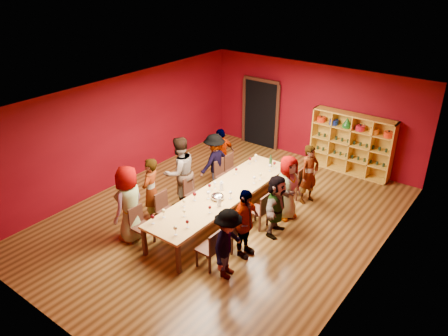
{
  "coord_description": "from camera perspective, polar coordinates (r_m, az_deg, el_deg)",
  "views": [
    {
      "loc": [
        5.48,
        -7.25,
        5.89
      ],
      "look_at": [
        -0.29,
        0.39,
        1.15
      ],
      "focal_mm": 35.0,
      "sensor_mm": 36.0,
      "label": 1
    }
  ],
  "objects": [
    {
      "name": "chair_person_left_3",
      "position": [
        11.84,
        -0.23,
        -0.77
      ],
      "size": [
        0.42,
        0.42,
        0.89
      ],
      "color": "#321910",
      "rests_on": "ground"
    },
    {
      "name": "chair_person_right_2",
      "position": [
        10.3,
        4.83,
        -5.37
      ],
      "size": [
        0.42,
        0.42,
        0.89
      ],
      "color": "#321910",
      "rests_on": "ground"
    },
    {
      "name": "chair_person_right_4",
      "position": [
        11.64,
        9.54,
        -1.66
      ],
      "size": [
        0.42,
        0.42,
        0.89
      ],
      "color": "#321910",
      "rests_on": "ground"
    },
    {
      "name": "person_right_1",
      "position": [
        9.22,
        2.66,
        -7.24
      ],
      "size": [
        0.47,
        0.95,
        1.59
      ],
      "primitive_type": "imported",
      "rotation": [
        0.0,
        0.0,
        1.52
      ],
      "color": "#161E3C",
      "rests_on": "ground"
    },
    {
      "name": "shelving_unit",
      "position": [
        13.21,
        16.35,
        3.42
      ],
      "size": [
        2.4,
        0.4,
        1.8
      ],
      "color": "gold",
      "rests_on": "ground"
    },
    {
      "name": "doorway",
      "position": [
        14.57,
        4.89,
        7.14
      ],
      "size": [
        1.4,
        0.17,
        2.3
      ],
      "color": "black",
      "rests_on": "ground"
    },
    {
      "name": "wine_glass_0",
      "position": [
        9.49,
        -7.91,
        -5.62
      ],
      "size": [
        0.09,
        0.09,
        0.22
      ],
      "color": "white",
      "rests_on": "tasting_table"
    },
    {
      "name": "wine_glass_16",
      "position": [
        9.49,
        -5.22,
        -5.65
      ],
      "size": [
        0.07,
        0.07,
        0.18
      ],
      "color": "white",
      "rests_on": "tasting_table"
    },
    {
      "name": "spittoon_bowl",
      "position": [
        10.11,
        -0.86,
        -3.76
      ],
      "size": [
        0.31,
        0.31,
        0.17
      ],
      "primitive_type": "ellipsoid",
      "color": "silver",
      "rests_on": "tasting_table"
    },
    {
      "name": "chair_person_right_0",
      "position": [
        9.04,
        -1.66,
        -10.34
      ],
      "size": [
        0.42,
        0.42,
        0.89
      ],
      "color": "#321910",
      "rests_on": "ground"
    },
    {
      "name": "wine_glass_14",
      "position": [
        9.83,
        -5.25,
        -4.35
      ],
      "size": [
        0.08,
        0.08,
        0.2
      ],
      "color": "white",
      "rests_on": "tasting_table"
    },
    {
      "name": "person_right_3",
      "position": [
        10.61,
        8.26,
        -2.54
      ],
      "size": [
        0.63,
        0.88,
        1.63
      ],
      "primitive_type": "imported",
      "rotation": [
        0.0,
        0.0,
        1.3
      ],
      "color": "#D89192",
      "rests_on": "ground"
    },
    {
      "name": "chair_person_left_1",
      "position": [
        10.39,
        -7.72,
        -5.23
      ],
      "size": [
        0.42,
        0.42,
        0.89
      ],
      "color": "#321910",
      "rests_on": "ground"
    },
    {
      "name": "chair_person_right_1",
      "position": [
        9.52,
        1.2,
        -8.17
      ],
      "size": [
        0.42,
        0.42,
        0.89
      ],
      "color": "#321910",
      "rests_on": "ground"
    },
    {
      "name": "wine_glass_2",
      "position": [
        11.43,
        6.02,
        0.27
      ],
      "size": [
        0.08,
        0.08,
        0.2
      ],
      "color": "white",
      "rests_on": "tasting_table"
    },
    {
      "name": "person_right_4",
      "position": [
        11.39,
        11.07,
        -0.81
      ],
      "size": [
        0.58,
        0.68,
        1.58
      ],
      "primitive_type": "imported",
      "rotation": [
        0.0,
        0.0,
        1.24
      ],
      "color": "tan",
      "rests_on": "ground"
    },
    {
      "name": "room_shell",
      "position": [
        10.1,
        -0.02,
        0.56
      ],
      "size": [
        7.1,
        9.1,
        3.04
      ],
      "color": "#4F3415",
      "rests_on": "ground"
    },
    {
      "name": "wine_glass_18",
      "position": [
        10.04,
        -3.87,
        -3.47
      ],
      "size": [
        0.09,
        0.09,
        0.22
      ],
      "color": "white",
      "rests_on": "tasting_table"
    },
    {
      "name": "wine_glass_5",
      "position": [
        10.1,
        -2.08,
        -3.29
      ],
      "size": [
        0.08,
        0.08,
        0.21
      ],
      "color": "white",
      "rests_on": "tasting_table"
    },
    {
      "name": "wine_glass_4",
      "position": [
        11.6,
        6.61,
        0.59
      ],
      "size": [
        0.08,
        0.08,
        0.19
      ],
      "color": "white",
      "rests_on": "tasting_table"
    },
    {
      "name": "wine_glass_17",
      "position": [
        10.1,
        0.85,
        -3.28
      ],
      "size": [
        0.08,
        0.08,
        0.21
      ],
      "color": "white",
      "rests_on": "tasting_table"
    },
    {
      "name": "person_right_0",
      "position": [
        8.67,
        0.54,
        -9.91
      ],
      "size": [
        0.61,
        1.06,
        1.53
      ],
      "primitive_type": "imported",
      "rotation": [
        0.0,
        0.0,
        1.79
      ],
      "color": "silver",
      "rests_on": "ground"
    },
    {
      "name": "wine_glass_9",
      "position": [
        10.54,
        -1.21,
        -2.01
      ],
      "size": [
        0.08,
        0.08,
        0.19
      ],
      "color": "white",
      "rests_on": "tasting_table"
    },
    {
      "name": "person_left_1",
      "position": [
        10.49,
        -9.52,
        -2.92
      ],
      "size": [
        0.62,
        0.72,
        1.65
      ],
      "primitive_type": "imported",
      "rotation": [
        0.0,
        0.0,
        -1.22
      ],
      "color": "#525257",
      "rests_on": "ground"
    },
    {
      "name": "chair_person_left_0",
      "position": [
        9.93,
        -10.95,
        -7.12
      ],
      "size": [
        0.42,
        0.42,
        0.89
      ],
      "color": "#321910",
      "rests_on": "ground"
    },
    {
      "name": "wine_glass_10",
      "position": [
        9.32,
        -9.3,
        -6.37
      ],
      "size": [
        0.09,
        0.09,
        0.22
      ],
      "color": "white",
      "rests_on": "tasting_table"
    },
    {
      "name": "wine_bottle",
      "position": [
        11.69,
        6.1,
        0.78
      ],
      "size": [
        0.1,
        0.1,
        0.33
      ],
      "color": "#13361A",
      "rests_on": "tasting_table"
    },
    {
      "name": "wine_glass_13",
      "position": [
        11.95,
        4.19,
        1.57
      ],
      "size": [
        0.08,
        0.08,
        0.21
      ],
      "color": "white",
      "rests_on": "tasting_table"
    },
    {
      "name": "person_left_3",
      "position": [
        11.86,
        -1.25,
        0.85
      ],
      "size": [
        0.5,
        1.05,
        1.58
      ],
      "primitive_type": "imported",
      "rotation": [
        0.0,
        0.0,
        -1.65
      ],
      "color": "#C1818B",
      "rests_on": "ground"
    },
    {
      "name": "wine_glass_11",
      "position": [
        9.58,
        -1.88,
        -5.21
      ],
      "size": [
        0.07,
        0.07,
        0.18
      ],
      "color": "white",
      "rests_on": "tasting_table"
    },
    {
      "name": "person_left_4",
      "position": [
        12.24,
        -0.35,
        1.68
      ],
      "size": [
        0.59,
        0.98,
        1.57
      ],
      "primitive_type": "imported",
      "rotation": [
        0.0,
        0.0,
        -1.76
      ],
      "color": "#121834",
      "rests_on": "ground"
    },
    {
      "name": "wine_glass_3",
      "position": [
        9.12,
        -4.82,
        -7.05
      ],
      "size": [
        0.08,
        0.08,
        0.19
      ],
      "color": "white",
      "rests_on": "tasting_table"
    },
    {
      "name": "chair_person_right_3",
      "position": [
        10.87,
        7.03,
        -3.64
      ],
      "size": [
        0.42,
        0.42,
        0.89
      ],
      "color": "#321910",
      "rests_on": "ground"
    },
    {
      "name": "wine_glass_6",
      "position": [
        10.41,
        -1.9,
        -2.35
      ],
      "size": [
        0.08,
        0.08,
        0.2
      ],
      "color": "white",
      "rests_on": "tasting_table"
    },
    {
      "name": "person_right_2",
      "position": [
        9.99,
        6.85,
        -4.86
      ],
      "size": [
        0.59,
        1.43,
        1.5
      ],
      "primitive_type": "imported",
      "rotation": [
        0.0,
        0.0,
        1.71
      ],
      "color": "pink",
      "rests_on": "ground"
    },
    {
      "name": "chair_person_left_2",
      "position": [
        11.0,
        -4.17,
        -3.12
      ],
      "size": [
        0.42,
        0.42,
        0.89
      ],
      "color": "#321910",
      "rests_on": "ground"
    },
    {
      "name": "person_left_0",
      "position": [
        9.91,
        -12.28,
        -4.58
      ],
      "size": [
        0.66,
        0.96,
        1.8
      ],
      "primitive_type": "imported",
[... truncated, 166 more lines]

